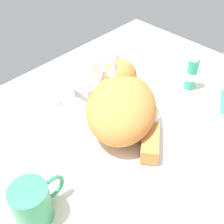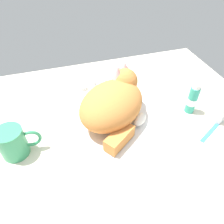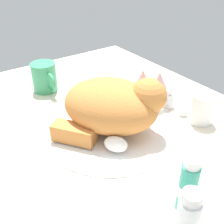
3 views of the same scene
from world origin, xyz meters
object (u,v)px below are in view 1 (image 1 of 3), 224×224
object	(u,v)px
toothpaste_bottle	(192,73)
toothbrush	(223,96)
rinse_cup	(93,68)
cat	(122,104)
mouthwash_bottle	(224,72)
faucet	(73,89)
coffee_mug	(33,203)

from	to	relation	value
toothpaste_bottle	toothbrush	distance (cm)	11.97
rinse_cup	toothpaste_bottle	distance (cm)	31.53
cat	toothbrush	size ratio (longest dim) A/B	2.33
toothpaste_bottle	mouthwash_bottle	size ratio (longest dim) A/B	0.85
rinse_cup	toothpaste_bottle	bearing A→B (deg)	-55.67
faucet	toothbrush	xyz separation A→B (cm)	(31.80, -33.47, -2.36)
toothpaste_bottle	mouthwash_bottle	bearing A→B (deg)	-51.27
cat	coffee_mug	xyz separation A→B (cm)	(-32.19, -5.05, -3.17)
faucet	rinse_cup	xyz separation A→B (cm)	(11.00, 2.91, 1.20)
cat	coffee_mug	distance (cm)	32.74
faucet	coffee_mug	bearing A→B (deg)	-142.10
faucet	toothbrush	distance (cm)	46.23
cat	toothbrush	distance (cm)	34.76
rinse_cup	coffee_mug	bearing A→B (deg)	-147.19
toothbrush	cat	bearing A→B (deg)	155.31
coffee_mug	toothbrush	distance (cm)	63.84
mouthwash_bottle	toothbrush	size ratio (longest dim) A/B	1.10
cat	toothpaste_bottle	world-z (taller)	cat
toothpaste_bottle	toothbrush	size ratio (longest dim) A/B	0.94
cat	mouthwash_bottle	world-z (taller)	cat
cat	mouthwash_bottle	size ratio (longest dim) A/B	2.12
faucet	mouthwash_bottle	distance (cm)	46.58
toothpaste_bottle	mouthwash_bottle	distance (cm)	9.77
faucet	toothbrush	size ratio (longest dim) A/B	1.12
coffee_mug	mouthwash_bottle	xyz separation A→B (cm)	(66.09, -6.34, 1.96)
cat	toothpaste_bottle	distance (cm)	28.17
mouthwash_bottle	toothbrush	xyz separation A→B (cm)	(-3.04, -2.80, -6.17)
cat	faucet	bearing A→B (deg)	92.78
cat	coffee_mug	world-z (taller)	cat
cat	mouthwash_bottle	xyz separation A→B (cm)	(33.90, -11.39, -1.22)
mouthwash_bottle	rinse_cup	bearing A→B (deg)	125.37
toothpaste_bottle	mouthwash_bottle	xyz separation A→B (cm)	(6.08, -7.58, 1.03)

